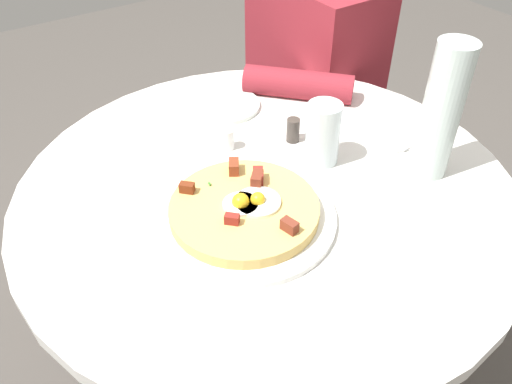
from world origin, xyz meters
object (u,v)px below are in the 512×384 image
at_px(bread_plate, 225,105).
at_px(water_glass, 322,133).
at_px(dining_table, 266,247).
at_px(fork, 391,124).
at_px(knife, 378,129).
at_px(salt_shaker, 229,138).
at_px(person_seated, 309,119).
at_px(water_bottle, 441,112).
at_px(pizza_plate, 244,217).
at_px(pepper_shaker, 293,130).
at_px(breakfast_pizza, 245,208).

distance_m(bread_plate, water_glass, 0.29).
xyz_separation_m(dining_table, fork, (-0.01, 0.34, 0.18)).
height_order(fork, knife, same).
bearing_deg(salt_shaker, knife, 66.60).
relative_size(person_seated, salt_shaker, 25.04).
xyz_separation_m(bread_plate, water_glass, (0.28, 0.05, 0.06)).
distance_m(dining_table, bread_plate, 0.35).
bearing_deg(knife, water_glass, 97.47).
xyz_separation_m(person_seated, water_glass, (0.42, -0.33, 0.30)).
xyz_separation_m(fork, water_bottle, (0.15, -0.06, 0.13)).
bearing_deg(pizza_plate, pepper_shaker, 124.09).
height_order(fork, salt_shaker, salt_shaker).
distance_m(dining_table, pepper_shaker, 0.26).
bearing_deg(person_seated, pizza_plate, -48.80).
distance_m(person_seated, breakfast_pizza, 0.78).
relative_size(person_seated, water_bottle, 4.24).
bearing_deg(pizza_plate, salt_shaker, 154.93).
xyz_separation_m(fork, pepper_shaker, (-0.08, -0.21, 0.02)).
xyz_separation_m(bread_plate, salt_shaker, (0.14, -0.08, 0.02)).
relative_size(breakfast_pizza, salt_shaker, 5.80).
height_order(pizza_plate, water_glass, water_glass).
height_order(salt_shaker, pepper_shaker, pepper_shaker).
distance_m(breakfast_pizza, knife, 0.40).
bearing_deg(salt_shaker, bread_plate, 151.23).
bearing_deg(person_seated, bread_plate, -70.31).
bearing_deg(person_seated, water_bottle, -17.19).
distance_m(knife, salt_shaker, 0.33).
xyz_separation_m(knife, water_bottle, (0.16, -0.02, 0.13)).
height_order(breakfast_pizza, pepper_shaker, breakfast_pizza).
bearing_deg(water_bottle, pizza_plate, -102.45).
relative_size(pizza_plate, fork, 1.81).
distance_m(fork, pepper_shaker, 0.23).
bearing_deg(fork, water_bottle, 164.24).
bearing_deg(pepper_shaker, breakfast_pizza, -55.88).
distance_m(water_glass, salt_shaker, 0.20).
distance_m(pizza_plate, salt_shaker, 0.23).
bearing_deg(pepper_shaker, person_seated, 135.23).
bearing_deg(breakfast_pizza, knife, 100.26).
relative_size(person_seated, water_glass, 8.86).
relative_size(knife, water_glass, 1.41).
relative_size(bread_plate, knife, 0.90).
xyz_separation_m(dining_table, pepper_shaker, (-0.09, 0.13, 0.20)).
relative_size(water_glass, salt_shaker, 2.83).
bearing_deg(salt_shaker, water_bottle, 44.50).
height_order(breakfast_pizza, water_glass, water_glass).
xyz_separation_m(pizza_plate, pepper_shaker, (-0.15, 0.22, 0.02)).
relative_size(person_seated, breakfast_pizza, 4.32).
distance_m(dining_table, fork, 0.39).
bearing_deg(breakfast_pizza, dining_table, 123.92).
distance_m(pizza_plate, knife, 0.40).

